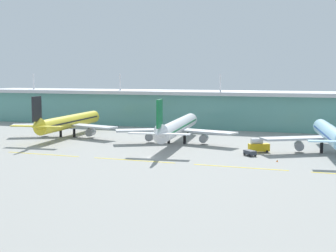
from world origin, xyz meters
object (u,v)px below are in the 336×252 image
Objects in this scene: pushback_tug at (250,153)px; safety_cone_nose_front at (277,161)px; fuel_truck at (258,146)px; airliner_middle at (177,127)px; airliner_near at (69,122)px; airliner_far at (331,134)px.

pushback_tug reaches higher than safety_cone_nose_front.
fuel_truck is at bearing 117.77° from safety_cone_nose_front.
safety_cone_nose_front is at bearing -33.89° from airliner_middle.
airliner_near is at bearing 177.24° from airliner_middle.
safety_cone_nose_front is at bearing -18.38° from airliner_near.
fuel_truck is (34.17, -12.32, -4.19)m from airliner_middle.
airliner_far is 12.66× the size of pushback_tug.
airliner_middle reaches higher than safety_cone_nose_front.
safety_cone_nose_front is (-15.08, -24.18, -6.10)m from airliner_far.
airliner_near and airliner_far have the same top height.
airliner_near is at bearing 164.65° from pushback_tug.
airliner_near is 87.26m from pushback_tug.
airliner_far is at bearing 58.05° from safety_cone_nose_front.
fuel_truck is 8.46m from pushback_tug.
airliner_far is (57.92, -4.59, -0.01)m from airliner_middle.
airliner_far is at bearing -4.54° from airliner_middle.
airliner_middle is 101.40× the size of safety_cone_nose_front.
airliner_near is at bearing 161.62° from safety_cone_nose_front.
airliner_far is 8.06× the size of fuel_truck.
airliner_middle is 36.56m from fuel_truck.
airliner_near is 99.30m from safety_cone_nose_front.
airliner_near and airliner_middle have the same top height.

